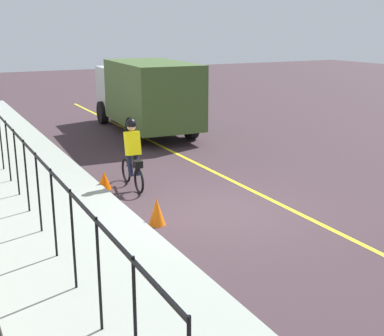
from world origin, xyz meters
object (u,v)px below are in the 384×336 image
object	(u,v)px
traffic_cone_far	(157,212)
traffic_cone_near	(104,180)
cyclist_lead	(133,154)
box_truck_background	(145,93)

from	to	relation	value
traffic_cone_far	traffic_cone_near	bearing A→B (deg)	4.04
cyclist_lead	traffic_cone_near	world-z (taller)	cyclist_lead
box_truck_background	traffic_cone_near	size ratio (longest dim) A/B	14.64
traffic_cone_near	traffic_cone_far	bearing A→B (deg)	-175.96
traffic_cone_near	box_truck_background	bearing A→B (deg)	-31.10
cyclist_lead	traffic_cone_far	world-z (taller)	cyclist_lead
box_truck_background	traffic_cone_near	distance (m)	7.47
box_truck_background	traffic_cone_far	distance (m)	9.94
traffic_cone_near	traffic_cone_far	world-z (taller)	traffic_cone_far
cyclist_lead	traffic_cone_far	distance (m)	2.70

